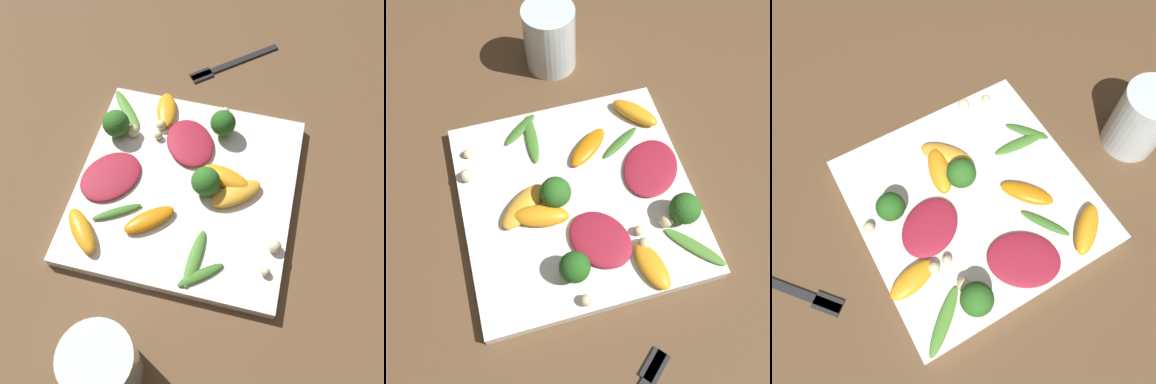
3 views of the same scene
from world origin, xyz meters
The scene contains 23 objects.
ground_plane centered at (0.00, 0.00, 0.00)m, with size 2.40×2.40×0.00m, color brown.
plate centered at (0.00, 0.00, 0.01)m, with size 0.30×0.30×0.02m.
drinking_glass centered at (-0.03, -0.26, 0.05)m, with size 0.08×0.08×0.10m.
radicchio_leaf_0 centered at (-0.01, 0.07, 0.02)m, with size 0.10×0.11×0.01m.
radicchio_leaf_1 centered at (-0.11, -0.01, 0.02)m, with size 0.11×0.12×0.01m.
orange_segment_0 centered at (0.07, 0.00, 0.03)m, with size 0.08×0.07×0.02m.
orange_segment_1 centered at (0.05, 0.02, 0.03)m, with size 0.08×0.05×0.02m.
orange_segment_2 centered at (-0.03, -0.07, 0.03)m, with size 0.07×0.07×0.01m.
orange_segment_3 centered at (-0.06, 0.12, 0.03)m, with size 0.04×0.07×0.01m.
orange_segment_4 centered at (-0.11, -0.10, 0.03)m, with size 0.07×0.07×0.02m.
broccoli_floret_0 centered at (0.03, 0.10, 0.04)m, with size 0.04×0.04×0.04m.
broccoli_floret_1 centered at (0.03, 0.00, 0.04)m, with size 0.04×0.04×0.04m.
broccoli_floret_2 centered at (-0.12, 0.06, 0.04)m, with size 0.04×0.04×0.04m.
arugula_sprig_0 centered at (-0.08, -0.06, 0.02)m, with size 0.07×0.05×0.01m.
arugula_sprig_1 centered at (0.05, -0.12, 0.02)m, with size 0.06×0.05×0.01m.
arugula_sprig_2 centered at (0.04, -0.10, 0.02)m, with size 0.02×0.08×0.01m.
arugula_sprig_3 centered at (-0.12, 0.11, 0.02)m, with size 0.07×0.07×0.01m.
macadamia_nut_0 centered at (-0.10, 0.07, 0.03)m, with size 0.02×0.02×0.02m.
macadamia_nut_1 centered at (0.03, 0.14, 0.03)m, with size 0.01×0.01×0.01m.
macadamia_nut_2 centered at (-0.06, 0.07, 0.03)m, with size 0.01×0.01×0.01m.
macadamia_nut_3 centered at (0.13, -0.06, 0.03)m, with size 0.02×0.02×0.02m.
macadamia_nut_4 centered at (0.13, -0.10, 0.03)m, with size 0.01×0.01×0.01m.
macadamia_nut_5 centered at (-0.06, 0.09, 0.03)m, with size 0.02×0.02×0.02m.
Camera 2 is at (0.07, 0.26, 0.54)m, focal length 42.00 mm.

